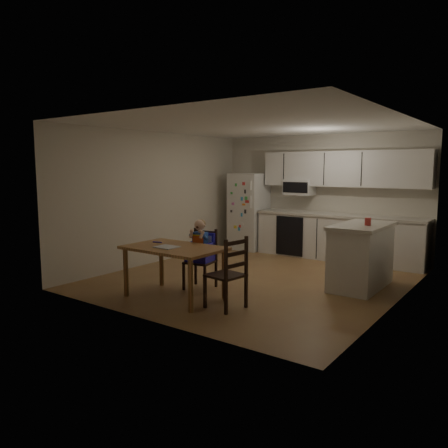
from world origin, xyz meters
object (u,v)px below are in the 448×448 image
chair_booster (201,247)px  chair_side (231,269)px  red_cup (368,222)px  refrigerator (249,211)px  dining_table (174,254)px  kitchen_island (361,256)px

chair_booster → chair_side: bearing=-41.1°
red_cup → refrigerator: bearing=151.3°
dining_table → chair_side: bearing=2.2°
red_cup → chair_side: 2.30m
refrigerator → chair_booster: size_ratio=1.61×
refrigerator → red_cup: 3.69m
kitchen_island → dining_table: size_ratio=0.97×
chair_booster → kitchen_island: bearing=27.1°
chair_side → chair_booster: bearing=-113.2°
dining_table → chair_side: (0.94, 0.04, -0.10)m
refrigerator → dining_table: refrigerator is taller
dining_table → chair_side: size_ratio=1.43×
refrigerator → chair_side: size_ratio=1.79×
red_cup → chair_booster: bearing=-146.1°
red_cup → chair_side: red_cup is taller
dining_table → chair_side: chair_side is taller
chair_booster → red_cup: bearing=24.0°
dining_table → kitchen_island: bearing=47.0°
refrigerator → red_cup: (3.24, -1.77, 0.18)m
refrigerator → red_cup: size_ratio=15.13×
red_cup → chair_side: (-1.11, -1.96, -0.50)m
refrigerator → kitchen_island: refrigerator is taller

